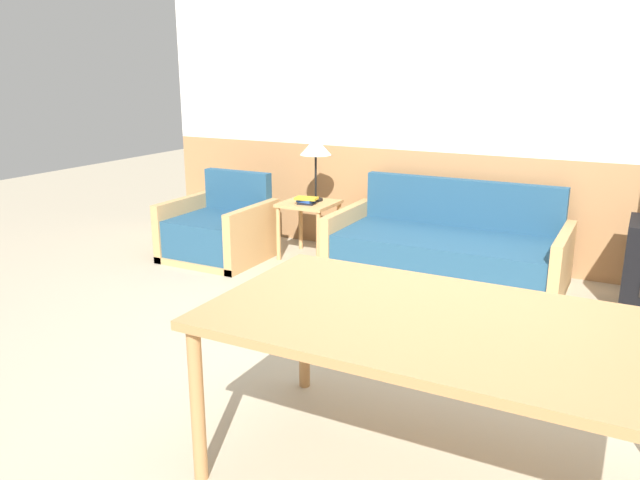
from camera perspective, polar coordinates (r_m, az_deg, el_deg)
The scene contains 8 objects.
ground_plane at distance 3.37m, azimuth 8.58°, elevation -15.13°, with size 16.00×16.00×0.00m, color #B2A58C.
wall_back at distance 5.47m, azimuth 18.53°, elevation 11.02°, with size 7.20×0.06×2.70m.
couch at distance 5.24m, azimuth 11.50°, elevation -1.13°, with size 1.87×0.89×0.78m.
armchair at distance 5.79m, azimuth -9.23°, elevation 0.64°, with size 0.85×0.79×0.77m.
side_table at distance 5.70m, azimuth -1.01°, elevation 2.52°, with size 0.47×0.47×0.52m.
table_lamp at distance 5.66m, azimuth -0.40°, elevation 8.41°, with size 0.28×0.28×0.58m.
book_stack at distance 5.59m, azimuth -1.27°, elevation 3.65°, with size 0.21×0.15×0.06m.
dining_table at distance 2.57m, azimuth 11.02°, elevation -8.39°, with size 1.89×1.03×0.74m.
Camera 1 is at (0.90, -2.76, 1.71)m, focal length 35.00 mm.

